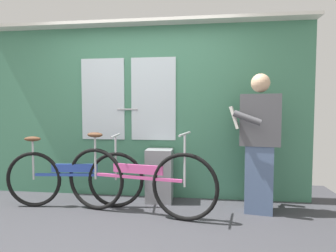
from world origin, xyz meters
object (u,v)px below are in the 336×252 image
object	(u,v)px
bicycle_leaning_behind	(137,181)
passenger_reading_newspaper	(258,140)
bicycle_near_door	(74,178)
trash_bin_by_wall	(160,175)

from	to	relation	value
bicycle_leaning_behind	passenger_reading_newspaper	world-z (taller)	passenger_reading_newspaper
bicycle_near_door	trash_bin_by_wall	world-z (taller)	bicycle_near_door
bicycle_leaning_behind	passenger_reading_newspaper	bearing A→B (deg)	20.36
passenger_reading_newspaper	trash_bin_by_wall	size ratio (longest dim) A/B	2.34
bicycle_near_door	passenger_reading_newspaper	distance (m)	2.24
bicycle_leaning_behind	passenger_reading_newspaper	distance (m)	1.45
bicycle_near_door	bicycle_leaning_behind	xyz separation A→B (m)	(0.82, -0.15, 0.03)
trash_bin_by_wall	passenger_reading_newspaper	bearing A→B (deg)	-11.72
passenger_reading_newspaper	trash_bin_by_wall	world-z (taller)	passenger_reading_newspaper
bicycle_near_door	trash_bin_by_wall	distance (m)	1.06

